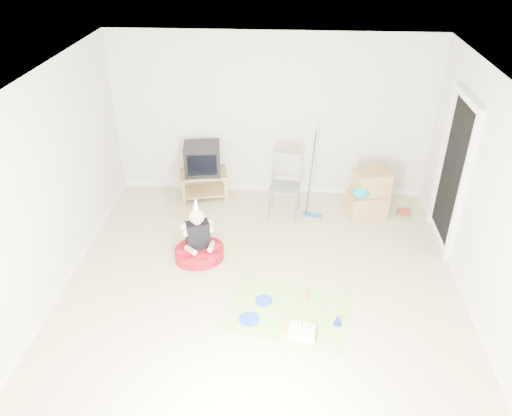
# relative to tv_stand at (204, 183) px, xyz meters

# --- Properties ---
(ground) EXTENTS (5.00, 5.00, 0.00)m
(ground) POSITION_rel_tv_stand_xyz_m (1.07, -2.17, -0.27)
(ground) COLOR beige
(ground) RESTS_ON ground
(doorway_recess) EXTENTS (0.02, 0.90, 2.05)m
(doorway_recess) POSITION_rel_tv_stand_xyz_m (3.55, -0.97, 0.75)
(doorway_recess) COLOR black
(doorway_recess) RESTS_ON ground
(tv_stand) EXTENTS (0.82, 0.61, 0.46)m
(tv_stand) POSITION_rel_tv_stand_xyz_m (0.00, 0.00, 0.00)
(tv_stand) COLOR #A27D49
(tv_stand) RESTS_ON ground
(crt_tv) EXTENTS (0.62, 0.54, 0.48)m
(crt_tv) POSITION_rel_tv_stand_xyz_m (0.00, -0.00, 0.43)
(crt_tv) COLOR black
(crt_tv) RESTS_ON tv_stand
(folding_chair) EXTENTS (0.49, 0.47, 0.99)m
(folding_chair) POSITION_rel_tv_stand_xyz_m (1.31, -0.45, 0.21)
(folding_chair) COLOR gray
(folding_chair) RESTS_ON ground
(cardboard_boxes) EXTENTS (0.65, 0.56, 0.72)m
(cardboard_boxes) POSITION_rel_tv_stand_xyz_m (2.59, -0.34, 0.08)
(cardboard_boxes) COLOR tan
(cardboard_boxes) RESTS_ON ground
(floor_mop) EXTENTS (0.33, 0.41, 1.25)m
(floor_mop) POSITION_rel_tv_stand_xyz_m (1.75, -0.47, -0.01)
(floor_mop) COLOR blue
(floor_mop) RESTS_ON ground
(book_pile) EXTENTS (0.26, 0.29, 0.05)m
(book_pile) POSITION_rel_tv_stand_xyz_m (3.17, -0.30, -0.25)
(book_pile) COLOR #267249
(book_pile) RESTS_ON ground
(seated_woman) EXTENTS (0.85, 0.85, 0.95)m
(seated_woman) POSITION_rel_tv_stand_xyz_m (0.20, -1.66, -0.06)
(seated_woman) COLOR maroon
(seated_woman) RESTS_ON ground
(party_mat) EXTENTS (1.59, 1.29, 0.01)m
(party_mat) POSITION_rel_tv_stand_xyz_m (1.40, -2.63, -0.27)
(party_mat) COLOR #E22F85
(party_mat) RESTS_ON ground
(birthday_cake) EXTENTS (0.32, 0.26, 0.14)m
(birthday_cake) POSITION_rel_tv_stand_xyz_m (1.56, -2.99, -0.23)
(birthday_cake) COLOR white
(birthday_cake) RESTS_ON party_mat
(blue_plate_near) EXTENTS (0.28, 0.28, 0.01)m
(blue_plate_near) POSITION_rel_tv_stand_xyz_m (1.11, -2.46, -0.26)
(blue_plate_near) COLOR blue
(blue_plate_near) RESTS_ON party_mat
(blue_plate_far) EXTENTS (0.34, 0.34, 0.01)m
(blue_plate_far) POSITION_rel_tv_stand_xyz_m (0.96, -2.79, -0.26)
(blue_plate_far) COLOR blue
(blue_plate_far) RESTS_ON party_mat
(orange_cup_near) EXTENTS (0.07, 0.07, 0.07)m
(orange_cup_near) POSITION_rel_tv_stand_xyz_m (1.62, -2.37, -0.23)
(orange_cup_near) COLOR orange
(orange_cup_near) RESTS_ON party_mat
(orange_cup_far) EXTENTS (0.10, 0.10, 0.08)m
(orange_cup_far) POSITION_rel_tv_stand_xyz_m (1.39, -2.93, -0.22)
(orange_cup_far) COLOR orange
(orange_cup_far) RESTS_ON party_mat
(blue_party_hat) EXTENTS (0.13, 0.13, 0.14)m
(blue_party_hat) POSITION_rel_tv_stand_xyz_m (1.97, -2.79, -0.20)
(blue_party_hat) COLOR #1B27BD
(blue_party_hat) RESTS_ON party_mat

